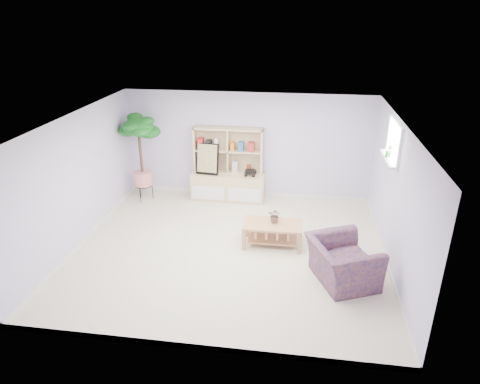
# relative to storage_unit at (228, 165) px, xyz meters

# --- Properties ---
(floor) EXTENTS (5.50, 5.00, 0.01)m
(floor) POSITION_rel_storage_unit_xyz_m (0.41, -2.24, -0.82)
(floor) COLOR beige
(floor) RESTS_ON ground
(ceiling) EXTENTS (5.50, 5.00, 0.01)m
(ceiling) POSITION_rel_storage_unit_xyz_m (0.41, -2.24, 1.58)
(ceiling) COLOR silver
(ceiling) RESTS_ON walls
(walls) EXTENTS (5.51, 5.01, 2.40)m
(walls) POSITION_rel_storage_unit_xyz_m (0.41, -2.24, 0.38)
(walls) COLOR silver
(walls) RESTS_ON floor
(baseboard) EXTENTS (5.50, 5.00, 0.10)m
(baseboard) POSITION_rel_storage_unit_xyz_m (0.41, -2.24, -0.77)
(baseboard) COLOR silver
(baseboard) RESTS_ON floor
(window) EXTENTS (0.10, 0.98, 0.68)m
(window) POSITION_rel_storage_unit_xyz_m (3.14, -1.64, 1.18)
(window) COLOR #CCE7FF
(window) RESTS_ON walls
(window_sill) EXTENTS (0.14, 1.00, 0.04)m
(window_sill) POSITION_rel_storage_unit_xyz_m (3.08, -1.64, 0.86)
(window_sill) COLOR silver
(window_sill) RESTS_ON walls
(storage_unit) EXTENTS (1.65, 0.56, 1.65)m
(storage_unit) POSITION_rel_storage_unit_xyz_m (0.00, 0.00, 0.00)
(storage_unit) COLOR tan
(storage_unit) RESTS_ON floor
(poster) EXTENTS (0.52, 0.18, 0.70)m
(poster) POSITION_rel_storage_unit_xyz_m (-0.45, -0.08, 0.15)
(poster) COLOR yellow
(poster) RESTS_ON storage_unit
(toy_truck) EXTENTS (0.33, 0.25, 0.17)m
(toy_truck) POSITION_rel_storage_unit_xyz_m (0.52, -0.06, -0.12)
(toy_truck) COLOR black
(toy_truck) RESTS_ON storage_unit
(coffee_table) EXTENTS (1.07, 0.59, 0.44)m
(coffee_table) POSITION_rel_storage_unit_xyz_m (1.16, -1.93, -0.60)
(coffee_table) COLOR #A77540
(coffee_table) RESTS_ON floor
(table_plant) EXTENTS (0.29, 0.26, 0.28)m
(table_plant) POSITION_rel_storage_unit_xyz_m (1.19, -1.87, -0.25)
(table_plant) COLOR #226F2E
(table_plant) RESTS_ON coffee_table
(floor_tree) EXTENTS (0.93, 0.93, 1.97)m
(floor_tree) POSITION_rel_storage_unit_xyz_m (-1.89, -0.30, 0.16)
(floor_tree) COLOR #0D4E16
(floor_tree) RESTS_ON floor
(armchair) EXTENTS (1.28, 1.35, 0.79)m
(armchair) POSITION_rel_storage_unit_xyz_m (2.33, -2.90, -0.43)
(armchair) COLOR #14184E
(armchair) RESTS_ON floor
(sill_plant) EXTENTS (0.14, 0.12, 0.22)m
(sill_plant) POSITION_rel_storage_unit_xyz_m (3.08, -1.60, 0.99)
(sill_plant) COLOR #0D4E16
(sill_plant) RESTS_ON window_sill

